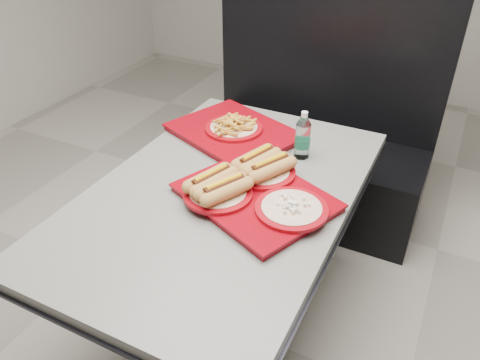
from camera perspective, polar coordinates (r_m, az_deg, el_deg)
The scene contains 6 objects.
ground at distance 2.24m, azimuth -1.68°, elevation -17.11°, with size 6.00×6.00×0.00m, color #9E988D.
diner_table at distance 1.82m, azimuth -1.98°, elevation -5.41°, with size 0.92×1.42×0.75m.
booth_bench at distance 2.77m, azimuth 8.87°, elevation 4.50°, with size 1.30×0.57×1.35m.
tray_near at distance 1.66m, azimuth 1.55°, elevation -1.00°, with size 0.62×0.57×0.11m.
tray_far at distance 2.07m, azimuth -0.76°, elevation 6.18°, with size 0.63×0.57×0.10m.
water_bottle at distance 1.90m, azimuth 7.64°, elevation 5.11°, with size 0.06×0.06×0.20m.
Camera 1 is at (0.69, -1.24, 1.73)m, focal length 35.00 mm.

